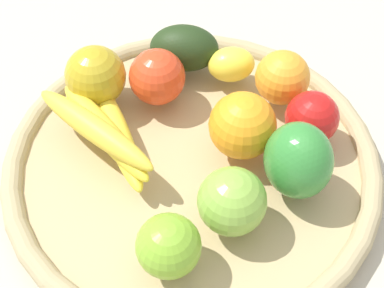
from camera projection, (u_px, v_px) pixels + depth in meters
The scene contains 13 objects.
ground_plane at pixel (192, 172), 0.71m from camera, with size 2.40×2.40×0.00m, color #B6AE97.
basket at pixel (192, 164), 0.70m from camera, with size 0.46×0.46×0.04m.
apple_4 at pixel (154, 78), 0.72m from camera, with size 0.07×0.07×0.07m, color red.
banana_bunch at pixel (106, 131), 0.67m from camera, with size 0.11×0.19×0.06m.
apple_1 at pixel (169, 246), 0.57m from camera, with size 0.07×0.07×0.07m, color #7DB42D.
orange_0 at pixel (242, 126), 0.66m from camera, with size 0.08×0.08×0.08m, color orange.
orange_1 at pixel (282, 78), 0.72m from camera, with size 0.07×0.07×0.07m, color orange.
apple_2 at pixel (312, 118), 0.68m from camera, with size 0.07×0.07×0.07m, color red.
apple_3 at pixel (232, 201), 0.60m from camera, with size 0.07×0.07×0.07m, color #83B340.
avocado at pixel (184, 48), 0.76m from camera, with size 0.09×0.06×0.06m, color #203415.
apple_0 at pixel (96, 76), 0.71m from camera, with size 0.08×0.08×0.08m, color #B49A20.
bell_pepper at pixel (298, 160), 0.62m from camera, with size 0.08×0.07×0.09m, color #338334.
lemon_0 at pixel (231, 64), 0.75m from camera, with size 0.06×0.05×0.05m, color yellow.
Camera 1 is at (0.18, 0.38, 0.58)m, focal length 53.16 mm.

